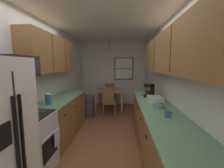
{
  "coord_description": "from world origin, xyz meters",
  "views": [
    {
      "loc": [
        0.38,
        -2.48,
        1.63
      ],
      "look_at": [
        0.11,
        1.17,
        1.15
      ],
      "focal_mm": 23.59,
      "sensor_mm": 36.0,
      "label": 1
    }
  ],
  "objects": [
    {
      "name": "microwave_over_range",
      "position": [
        -1.11,
        -0.53,
        1.61
      ],
      "size": [
        0.39,
        0.57,
        0.3
      ],
      "color": "black"
    },
    {
      "name": "upper_cabinets_left",
      "position": [
        -1.14,
        0.64,
        1.85
      ],
      "size": [
        0.33,
        1.91,
        0.75
      ],
      "color": "brown"
    },
    {
      "name": "ground_plane",
      "position": [
        0.0,
        1.0,
        0.0
      ],
      "size": [
        12.0,
        12.0,
        0.0
      ],
      "primitive_type": "plane",
      "color": "brown"
    },
    {
      "name": "upper_cabinets_right",
      "position": [
        1.14,
        -0.04,
        1.82
      ],
      "size": [
        0.33,
        2.97,
        0.65
      ],
      "color": "brown"
    },
    {
      "name": "stove_range",
      "position": [
        -0.99,
        -0.53,
        0.47
      ],
      "size": [
        0.66,
        0.59,
        1.1
      ],
      "color": "silver",
      "rests_on": "ground"
    },
    {
      "name": "ceiling_slab",
      "position": [
        0.0,
        1.0,
        2.59
      ],
      "size": [
        4.4,
        9.0,
        0.08
      ],
      "primitive_type": "cube",
      "color": "white"
    },
    {
      "name": "dining_chair_far",
      "position": [
        -0.13,
        3.34,
        0.5
      ],
      "size": [
        0.41,
        0.41,
        0.9
      ],
      "color": "brown",
      "rests_on": "ground"
    },
    {
      "name": "back_window",
      "position": [
        0.41,
        3.58,
        1.47
      ],
      "size": [
        0.76,
        0.05,
        0.91
      ],
      "color": "brown"
    },
    {
      "name": "mug_by_coffeemaker",
      "position": [
        1.01,
        -0.45,
        0.95
      ],
      "size": [
        0.12,
        0.08,
        0.1
      ],
      "color": "#335999",
      "rests_on": "counter_right"
    },
    {
      "name": "counter_right",
      "position": [
        1.0,
        0.01,
        0.45
      ],
      "size": [
        0.64,
        3.29,
        0.9
      ],
      "color": "brown",
      "rests_on": "ground"
    },
    {
      "name": "trash_bin",
      "position": [
        -0.7,
        1.99,
        0.33
      ],
      "size": [
        0.36,
        0.36,
        0.65
      ],
      "primitive_type": "cylinder",
      "color": "#3F3F42",
      "rests_on": "ground"
    },
    {
      "name": "dining_chair_near",
      "position": [
        -0.07,
        2.11,
        0.5
      ],
      "size": [
        0.45,
        0.45,
        0.9
      ],
      "color": "brown",
      "rests_on": "ground"
    },
    {
      "name": "wall_right",
      "position": [
        1.35,
        1.0,
        1.27
      ],
      "size": [
        0.1,
        9.0,
        2.55
      ],
      "primitive_type": "cube",
      "color": "silver",
      "rests_on": "ground"
    },
    {
      "name": "wall_back",
      "position": [
        0.0,
        3.65,
        1.27
      ],
      "size": [
        4.4,
        0.1,
        2.55
      ],
      "primitive_type": "cube",
      "color": "silver",
      "rests_on": "ground"
    },
    {
      "name": "dish_towel",
      "position": [
        -0.64,
        -0.38,
        0.5
      ],
      "size": [
        0.02,
        0.16,
        0.24
      ],
      "primitive_type": "cube",
      "color": "silver"
    },
    {
      "name": "mug_spare",
      "position": [
        0.98,
        1.29,
        0.94
      ],
      "size": [
        0.11,
        0.08,
        0.09
      ],
      "color": "#335999",
      "rests_on": "counter_right"
    },
    {
      "name": "fruit_bowl",
      "position": [
        0.99,
        0.02,
        0.94
      ],
      "size": [
        0.21,
        0.21,
        0.09
      ],
      "color": "#597F9E",
      "rests_on": "counter_right"
    },
    {
      "name": "counter_left",
      "position": [
        -1.0,
        0.69,
        0.45
      ],
      "size": [
        0.64,
        1.83,
        0.9
      ],
      "color": "brown",
      "rests_on": "ground"
    },
    {
      "name": "table_serving_bowl",
      "position": [
        -0.19,
        2.67,
        0.77
      ],
      "size": [
        0.19,
        0.19,
        0.06
      ],
      "primitive_type": "cylinder",
      "color": "#E0D14C",
      "rests_on": "dining_table"
    },
    {
      "name": "coffee_maker",
      "position": [
        1.01,
        0.93,
        1.05
      ],
      "size": [
        0.22,
        0.18,
        0.29
      ],
      "color": "black",
      "rests_on": "counter_right"
    },
    {
      "name": "wall_left",
      "position": [
        -1.35,
        1.0,
        1.27
      ],
      "size": [
        0.1,
        9.0,
        2.55
      ],
      "primitive_type": "cube",
      "color": "silver",
      "rests_on": "ground"
    },
    {
      "name": "dish_rack",
      "position": [
        1.03,
        0.46,
        0.95
      ],
      "size": [
        0.28,
        0.34,
        0.1
      ],
      "primitive_type": "cube",
      "color": "silver",
      "rests_on": "counter_right"
    },
    {
      "name": "pendant_light",
      "position": [
        -0.09,
        2.72,
        2.07
      ],
      "size": [
        0.33,
        0.33,
        0.53
      ],
      "color": "black"
    },
    {
      "name": "storage_canister",
      "position": [
        -1.0,
        0.1,
        1.0
      ],
      "size": [
        0.11,
        0.11,
        0.2
      ],
      "color": "#265999",
      "rests_on": "counter_left"
    },
    {
      "name": "dining_table",
      "position": [
        -0.09,
        2.72,
        0.63
      ],
      "size": [
        0.94,
        0.82,
        0.74
      ],
      "color": "#A87F51",
      "rests_on": "ground"
    }
  ]
}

